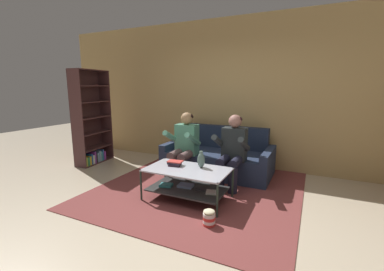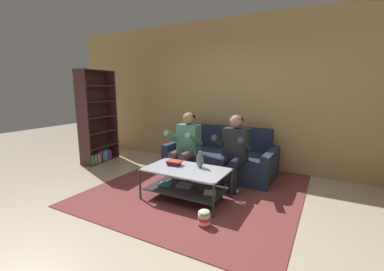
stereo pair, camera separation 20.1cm
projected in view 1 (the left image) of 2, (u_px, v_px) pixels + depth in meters
The scene contains 11 objects.
ground at pixel (181, 217), 3.16m from camera, with size 16.80×16.80×0.00m, color #C4B397.
back_partition at pixel (239, 94), 5.08m from camera, with size 8.40×0.12×2.90m, color tan.
couch at pixel (218, 158), 4.80m from camera, with size 1.95×0.97×0.84m.
person_seated_left at pixel (184, 143), 4.41m from camera, with size 0.50×0.58×1.15m.
person_seated_right at pixel (232, 149), 4.05m from camera, with size 0.50×0.58×1.15m.
coffee_table at pixel (187, 179), 3.62m from camera, with size 1.16×0.67×0.45m.
area_rug at pixel (202, 186), 4.15m from camera, with size 3.00×3.27×0.01m.
vase at pixel (201, 160), 3.64m from camera, with size 0.11×0.11×0.24m.
book_stack at pixel (175, 163), 3.74m from camera, with size 0.22×0.20×0.07m.
bookshelf at pixel (91, 126), 5.34m from camera, with size 0.37×0.88×1.92m.
popcorn_tub at pixel (209, 218), 2.95m from camera, with size 0.14×0.14×0.20m.
Camera 1 is at (1.38, -2.58, 1.58)m, focal length 24.00 mm.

